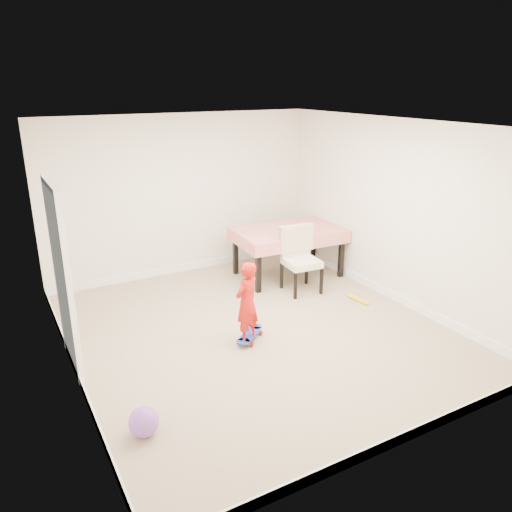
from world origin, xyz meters
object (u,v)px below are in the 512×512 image
dining_chair (302,260)px  skateboard (250,336)px  dining_table (288,252)px  balloon (144,422)px  child (247,305)px

dining_chair → skateboard: dining_chair is taller
dining_table → skateboard: bearing=-130.8°
skateboard → dining_chair: bearing=-5.1°
dining_table → skateboard: (-1.60, -1.63, -0.36)m
dining_chair → dining_table: bearing=79.3°
skateboard → balloon: size_ratio=2.03×
dining_table → balloon: 4.29m
dining_table → dining_chair: dining_chair is taller
dining_table → dining_chair: size_ratio=1.70×
balloon → child: bearing=32.6°
skateboard → child: bearing=-178.1°
skateboard → balloon: (-1.69, -1.10, 0.10)m
dining_chair → child: child is taller
dining_chair → balloon: (-3.11, -2.06, -0.36)m
dining_chair → balloon: bearing=-141.8°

